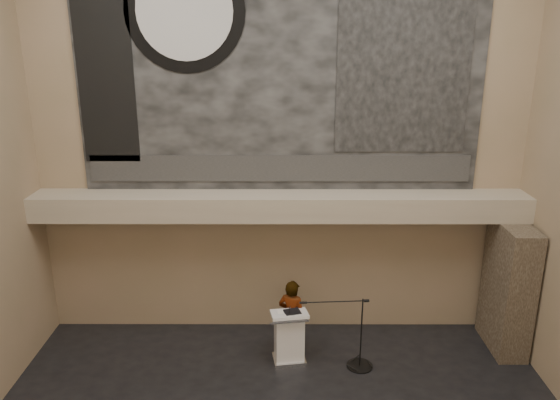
{
  "coord_description": "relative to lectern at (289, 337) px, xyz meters",
  "views": [
    {
      "loc": [
        0.02,
        -6.91,
        6.39
      ],
      "look_at": [
        0.0,
        3.2,
        3.2
      ],
      "focal_mm": 35.0,
      "sensor_mm": 36.0,
      "label": 1
    }
  ],
  "objects": [
    {
      "name": "wall_back",
      "position": [
        -0.18,
        1.43,
        3.7
      ],
      "size": [
        10.0,
        0.02,
        8.5
      ],
      "primitive_type": "cube",
      "color": "#8B7958",
      "rests_on": "floor"
    },
    {
      "name": "wall_front",
      "position": [
        -0.18,
        -6.57,
        3.7
      ],
      "size": [
        10.0,
        0.02,
        8.5
      ],
      "primitive_type": "cube",
      "color": "#8B7958",
      "rests_on": "floor"
    },
    {
      "name": "soffit",
      "position": [
        -0.18,
        1.03,
        2.4
      ],
      "size": [
        10.0,
        0.8,
        0.5
      ],
      "primitive_type": "cube",
      "color": "tan",
      "rests_on": "wall_back"
    },
    {
      "name": "sprinkler_left",
      "position": [
        -1.78,
        0.98,
        2.12
      ],
      "size": [
        0.04,
        0.04,
        0.06
      ],
      "primitive_type": "cylinder",
      "color": "#B2893D",
      "rests_on": "soffit"
    },
    {
      "name": "sprinkler_right",
      "position": [
        1.72,
        0.98,
        2.12
      ],
      "size": [
        0.04,
        0.04,
        0.06
      ],
      "primitive_type": "cylinder",
      "color": "#B2893D",
      "rests_on": "soffit"
    },
    {
      "name": "banner",
      "position": [
        -0.18,
        1.4,
        5.15
      ],
      "size": [
        8.0,
        0.05,
        5.0
      ],
      "primitive_type": "cube",
      "color": "black",
      "rests_on": "wall_back"
    },
    {
      "name": "banner_text_strip",
      "position": [
        -0.18,
        1.36,
        3.1
      ],
      "size": [
        7.76,
        0.02,
        0.55
      ],
      "primitive_type": "cube",
      "color": "#2A2A2A",
      "rests_on": "banner"
    },
    {
      "name": "banner_clock_rim",
      "position": [
        -1.98,
        1.36,
        6.15
      ],
      "size": [
        2.3,
        0.02,
        2.3
      ],
      "primitive_type": "cylinder",
      "rotation": [
        1.57,
        0.0,
        0.0
      ],
      "color": "black",
      "rests_on": "banner"
    },
    {
      "name": "banner_clock_face",
      "position": [
        -1.98,
        1.34,
        6.15
      ],
      "size": [
        1.84,
        0.02,
        1.84
      ],
      "primitive_type": "cylinder",
      "rotation": [
        1.57,
        0.0,
        0.0
      ],
      "color": "silver",
      "rests_on": "banner"
    },
    {
      "name": "banner_building_print",
      "position": [
        2.22,
        1.36,
        5.25
      ],
      "size": [
        2.6,
        0.02,
        3.6
      ],
      "primitive_type": "cube",
      "color": "black",
      "rests_on": "banner"
    },
    {
      "name": "banner_brick_print",
      "position": [
        -3.58,
        1.36,
        4.85
      ],
      "size": [
        1.1,
        0.02,
        3.2
      ],
      "primitive_type": "cube",
      "color": "black",
      "rests_on": "banner"
    },
    {
      "name": "stone_pier",
      "position": [
        4.47,
        0.58,
        0.8
      ],
      "size": [
        0.6,
        1.4,
        2.7
      ],
      "primitive_type": "cube",
      "color": "#3E3226",
      "rests_on": "floor"
    },
    {
      "name": "lectern",
      "position": [
        0.0,
        0.0,
        0.0
      ],
      "size": [
        0.78,
        0.61,
        1.13
      ],
      "rotation": [
        0.0,
        0.0,
        0.15
      ],
      "color": "silver",
      "rests_on": "floor"
    },
    {
      "name": "binder",
      "position": [
        0.06,
        -0.02,
        0.56
      ],
      "size": [
        0.36,
        0.32,
        0.04
      ],
      "primitive_type": "cube",
      "rotation": [
        0.0,
        0.0,
        0.29
      ],
      "color": "black",
      "rests_on": "lectern"
    },
    {
      "name": "papers",
      "position": [
        -0.11,
        -0.04,
        0.55
      ],
      "size": [
        0.28,
        0.35,
        0.0
      ],
      "primitive_type": "cube",
      "rotation": [
        0.0,
        0.0,
        0.15
      ],
      "color": "white",
      "rests_on": "lectern"
    },
    {
      "name": "speaker_person",
      "position": [
        0.06,
        0.32,
        0.25
      ],
      "size": [
        0.7,
        0.6,
        1.61
      ],
      "primitive_type": "imported",
      "rotation": [
        0.0,
        0.0,
        2.71
      ],
      "color": "beige",
      "rests_on": "floor"
    },
    {
      "name": "mic_stand",
      "position": [
        1.35,
        -0.18,
        -0.33
      ],
      "size": [
        1.46,
        0.52,
        1.48
      ],
      "rotation": [
        0.0,
        0.0,
        0.07
      ],
      "color": "black",
      "rests_on": "floor"
    }
  ]
}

